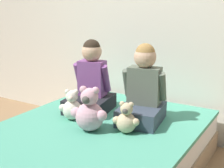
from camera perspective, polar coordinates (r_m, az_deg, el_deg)
wall_behind_bed at (r=2.99m, az=7.60°, el=14.37°), size 8.00×0.06×2.50m
bed at (r=2.33m, az=-4.29°, el=-12.92°), size 1.40×1.92×0.37m
child_on_left at (r=2.63m, az=-3.88°, el=0.03°), size 0.40×0.44×0.60m
child_on_right at (r=2.39m, az=5.73°, el=-1.33°), size 0.37×0.44×0.60m
teddy_bear_held_by_left_child at (r=2.46m, az=-7.30°, el=-4.16°), size 0.19×0.15×0.24m
teddy_bear_held_by_right_child at (r=2.20m, az=2.63°, el=-6.54°), size 0.19×0.14×0.23m
teddy_bear_between_children at (r=2.23m, az=-4.13°, el=-5.16°), size 0.27×0.21×0.33m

